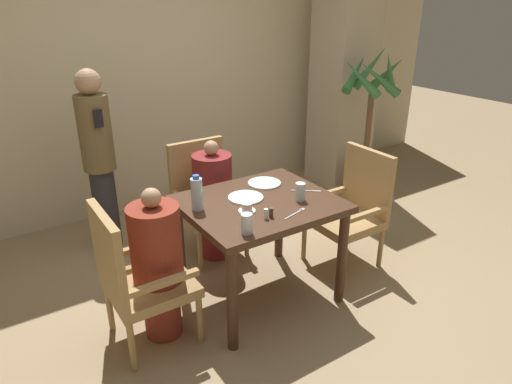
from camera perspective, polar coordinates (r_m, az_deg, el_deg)
ground_plane at (r=3.53m, az=0.40°, el=-12.65°), size 16.00×16.00×0.00m
wall_back at (r=4.73m, az=-13.70°, el=14.52°), size 8.00×0.06×2.80m
pillar_stone at (r=5.38m, az=10.98°, el=15.21°), size 0.56×0.56×2.70m
dining_table at (r=3.19m, az=0.43°, el=-3.04°), size 1.02×0.88×0.78m
chair_left_side at (r=2.93m, az=-14.86°, el=-10.08°), size 0.51×0.51×0.96m
diner_in_left_chair at (r=2.95m, az=-12.18°, el=-8.71°), size 0.32×0.32×1.05m
chair_far_side at (r=3.92m, az=-6.38°, el=-0.52°), size 0.51×0.51×0.96m
diner_in_far_chair at (r=3.78m, az=-5.36°, el=-0.88°), size 0.32×0.32×1.03m
chair_right_side at (r=3.79m, az=12.01°, el=-1.77°), size 0.51×0.51×0.96m
standing_host at (r=4.02m, az=-19.06°, el=4.14°), size 0.27×0.30×1.56m
potted_palm at (r=4.98m, az=13.69°, el=6.16°), size 0.59×0.63×1.63m
plate_main_left at (r=3.17m, az=-1.30°, el=-0.70°), size 0.25×0.25×0.01m
plate_main_right at (r=3.42m, az=1.05°, el=1.12°), size 0.25×0.25×0.01m
teacup_with_saucer at (r=2.98m, az=-1.16°, el=-1.99°), size 0.12×0.12×0.06m
water_bottle at (r=2.99m, az=-7.41°, el=-0.20°), size 0.08×0.08×0.24m
glass_tall_near at (r=2.69m, az=-1.17°, el=-3.99°), size 0.07×0.07×0.13m
glass_tall_mid at (r=3.14m, az=5.55°, el=0.03°), size 0.07×0.07×0.13m
salt_shaker at (r=2.88m, az=1.25°, el=-2.73°), size 0.03×0.03×0.07m
pepper_shaker at (r=2.90m, az=1.89°, el=-2.57°), size 0.03×0.03×0.06m
fork_beside_plate at (r=2.97m, az=5.10°, el=-2.59°), size 0.20×0.07×0.00m
knife_beside_plate at (r=3.31m, az=6.44°, el=0.16°), size 0.18×0.14×0.00m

